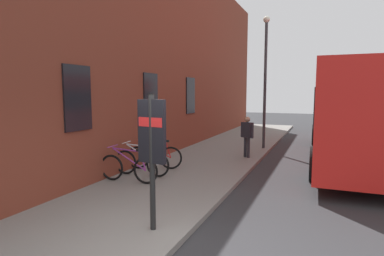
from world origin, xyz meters
The scene contains 10 objects.
ground centered at (6.00, -1.00, 0.00)m, with size 60.00×60.00×0.00m, color #2D2D30.
sidewalk_pavement centered at (8.00, 1.75, 0.06)m, with size 24.00×3.50×0.12m, color gray.
station_facade centered at (8.99, 3.80, 4.21)m, with size 22.00×0.65×8.43m.
bicycle_end_of_row centered at (2.96, 2.71, 0.51)m, with size 0.48×1.77×0.97m.
bicycle_by_door centered at (3.68, 2.75, 0.51)m, with size 0.48×1.77×0.97m.
bicycle_mid_rack centered at (4.54, 2.80, 0.51)m, with size 0.71×1.69×0.97m.
transit_info_sign centered at (0.65, 0.62, 1.72)m, with size 0.15×0.56×2.40m.
city_bus centered at (8.88, -3.00, 1.92)m, with size 10.56×2.85×3.35m.
pedestrian_by_facade centered at (7.45, 0.52, 1.05)m, with size 0.40×0.53×1.53m.
street_lamp centered at (9.70, 0.30, 3.41)m, with size 0.28×0.28×5.60m.
Camera 1 is at (-3.98, -2.09, 2.54)m, focal length 29.31 mm.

